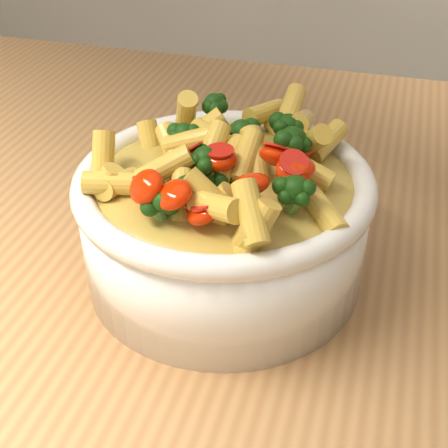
# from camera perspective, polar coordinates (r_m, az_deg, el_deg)

# --- Properties ---
(table) EXTENTS (1.20, 0.80, 0.90)m
(table) POSITION_cam_1_polar(r_m,az_deg,el_deg) (0.60, 8.51, -9.60)
(table) COLOR #B4814D
(table) RESTS_ON ground
(serving_bowl) EXTENTS (0.22, 0.22, 0.09)m
(serving_bowl) POSITION_cam_1_polar(r_m,az_deg,el_deg) (0.47, 0.00, 0.12)
(serving_bowl) COLOR white
(serving_bowl) RESTS_ON table
(pasta_salad) EXTENTS (0.17, 0.17, 0.04)m
(pasta_salad) POSITION_cam_1_polar(r_m,az_deg,el_deg) (0.44, 0.00, 6.39)
(pasta_salad) COLOR gold
(pasta_salad) RESTS_ON serving_bowl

